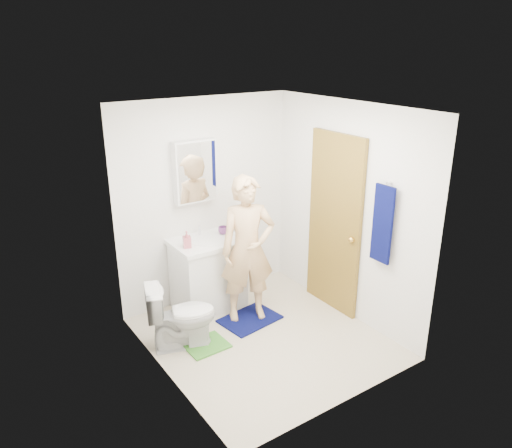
{
  "coord_description": "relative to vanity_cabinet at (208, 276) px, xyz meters",
  "views": [
    {
      "loc": [
        -2.62,
        -3.7,
        2.98
      ],
      "look_at": [
        0.07,
        0.25,
        1.2
      ],
      "focal_mm": 35.0,
      "sensor_mm": 36.0,
      "label": 1
    }
  ],
  "objects": [
    {
      "name": "towel_hook",
      "position": [
        1.22,
        -1.48,
        1.27
      ],
      "size": [
        0.06,
        0.02,
        0.02
      ],
      "primitive_type": "cylinder",
      "rotation": [
        0.0,
        1.57,
        0.0
      ],
      "color": "silver",
      "rests_on": "wall_right"
    },
    {
      "name": "ceiling",
      "position": [
        0.15,
        -0.91,
        2.01
      ],
      "size": [
        2.2,
        2.4,
        0.02
      ],
      "primitive_type": "cube",
      "color": "white",
      "rests_on": "ground"
    },
    {
      "name": "floor",
      "position": [
        0.15,
        -0.91,
        -0.41
      ],
      "size": [
        2.2,
        2.4,
        0.02
      ],
      "primitive_type": "cube",
      "color": "beige",
      "rests_on": "ground"
    },
    {
      "name": "towel",
      "position": [
        1.18,
        -1.48,
        0.85
      ],
      "size": [
        0.03,
        0.24,
        0.8
      ],
      "primitive_type": "cube",
      "color": "#070C49",
      "rests_on": "wall_right"
    },
    {
      "name": "bath_mat",
      "position": [
        0.23,
        -0.53,
        -0.39
      ],
      "size": [
        0.69,
        0.54,
        0.02
      ],
      "primitive_type": "cube",
      "rotation": [
        0.0,
        0.0,
        0.14
      ],
      "color": "#070C49",
      "rests_on": "floor"
    },
    {
      "name": "toilet",
      "position": [
        -0.61,
        -0.54,
        -0.05
      ],
      "size": [
        0.78,
        0.59,
        0.7
      ],
      "primitive_type": "imported",
      "rotation": [
        0.0,
        0.0,
        1.25
      ],
      "color": "white",
      "rests_on": "floor"
    },
    {
      "name": "wall_left",
      "position": [
        -0.96,
        -0.91,
        0.8
      ],
      "size": [
        0.02,
        2.4,
        2.4
      ],
      "primitive_type": "cube",
      "color": "white",
      "rests_on": "ground"
    },
    {
      "name": "vanity_cabinet",
      "position": [
        0.0,
        0.0,
        0.0
      ],
      "size": [
        0.75,
        0.55,
        0.8
      ],
      "primitive_type": "cube",
      "color": "white",
      "rests_on": "floor"
    },
    {
      "name": "toothbrush_cup",
      "position": [
        0.25,
        0.06,
        0.49
      ],
      "size": [
        0.15,
        0.15,
        0.09
      ],
      "primitive_type": "imported",
      "rotation": [
        0.0,
        0.0,
        -0.39
      ],
      "color": "#76387C",
      "rests_on": "countertop"
    },
    {
      "name": "wall_front",
      "position": [
        0.15,
        -2.12,
        0.8
      ],
      "size": [
        2.2,
        0.02,
        2.4
      ],
      "primitive_type": "cube",
      "color": "white",
      "rests_on": "ground"
    },
    {
      "name": "wall_back",
      "position": [
        0.15,
        0.3,
        0.8
      ],
      "size": [
        2.2,
        0.02,
        2.4
      ],
      "primitive_type": "cube",
      "color": "white",
      "rests_on": "ground"
    },
    {
      "name": "man",
      "position": [
        0.24,
        -0.47,
        0.44
      ],
      "size": [
        0.7,
        0.57,
        1.64
      ],
      "primitive_type": "imported",
      "rotation": [
        0.0,
        0.0,
        -0.35
      ],
      "color": "#DFB27D",
      "rests_on": "bath_mat"
    },
    {
      "name": "countertop",
      "position": [
        0.0,
        0.0,
        0.43
      ],
      "size": [
        0.79,
        0.59,
        0.05
      ],
      "primitive_type": "cube",
      "color": "white",
      "rests_on": "vanity_cabinet"
    },
    {
      "name": "faucet",
      "position": [
        0.0,
        0.18,
        0.51
      ],
      "size": [
        0.03,
        0.03,
        0.12
      ],
      "primitive_type": "cylinder",
      "color": "silver",
      "rests_on": "countertop"
    },
    {
      "name": "mirror_panel",
      "position": [
        0.0,
        0.16,
        1.2
      ],
      "size": [
        0.46,
        0.01,
        0.66
      ],
      "primitive_type": "cube",
      "color": "white",
      "rests_on": "wall_back"
    },
    {
      "name": "door",
      "position": [
        1.22,
        -0.76,
        0.62
      ],
      "size": [
        0.05,
        0.8,
        2.05
      ],
      "primitive_type": "cube",
      "color": "olive",
      "rests_on": "ground"
    },
    {
      "name": "door_knob",
      "position": [
        1.18,
        -1.08,
        0.55
      ],
      "size": [
        0.07,
        0.07,
        0.07
      ],
      "primitive_type": "sphere",
      "color": "gold",
      "rests_on": "door"
    },
    {
      "name": "medicine_cabinet",
      "position": [
        0.0,
        0.22,
        1.2
      ],
      "size": [
        0.5,
        0.12,
        0.7
      ],
      "primitive_type": "cube",
      "color": "white",
      "rests_on": "wall_back"
    },
    {
      "name": "sink_basin",
      "position": [
        0.0,
        0.0,
        0.44
      ],
      "size": [
        0.4,
        0.4,
        0.03
      ],
      "primitive_type": "cylinder",
      "color": "white",
      "rests_on": "countertop"
    },
    {
      "name": "green_rug",
      "position": [
        -0.43,
        -0.7,
        -0.39
      ],
      "size": [
        0.43,
        0.37,
        0.02
      ],
      "primitive_type": "cube",
      "rotation": [
        0.0,
        0.0,
        0.03
      ],
      "color": "#459431",
      "rests_on": "floor"
    },
    {
      "name": "wall_right",
      "position": [
        1.26,
        -0.91,
        0.8
      ],
      "size": [
        0.02,
        2.4,
        2.4
      ],
      "primitive_type": "cube",
      "color": "white",
      "rests_on": "ground"
    },
    {
      "name": "soap_dispenser",
      "position": [
        -0.28,
        -0.06,
        0.54
      ],
      "size": [
        0.1,
        0.11,
        0.19
      ],
      "primitive_type": "imported",
      "rotation": [
        0.0,
        0.0,
        -0.28
      ],
      "color": "#C05965",
      "rests_on": "countertop"
    }
  ]
}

